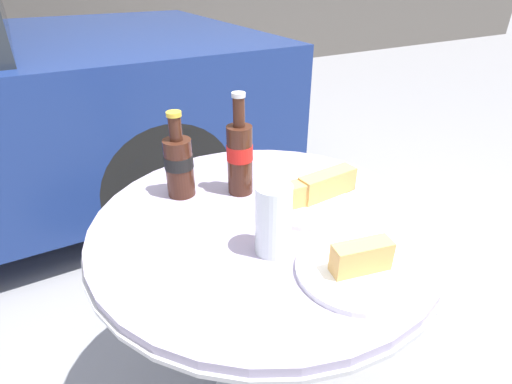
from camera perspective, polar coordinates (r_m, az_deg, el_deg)
name	(u,v)px	position (r m, az deg, el deg)	size (l,w,h in m)	color
bistro_table	(264,267)	(0.98, 1.12, -10.69)	(0.78, 0.78, 0.69)	#B7B7BC
cola_bottle_left	(240,155)	(0.95, -2.33, 5.25)	(0.06, 0.06, 0.25)	#3D1E14
cola_bottle_right	(179,164)	(0.97, -10.95, 3.99)	(0.07, 0.07, 0.21)	#3D1E14
drinking_glass	(273,222)	(0.76, 2.47, -4.36)	(0.07, 0.07, 0.14)	#C68923
lunch_plate_near	(357,267)	(0.76, 14.28, -10.30)	(0.22, 0.22, 0.07)	white
lunch_plate_far	(312,195)	(0.95, 7.98, -0.41)	(0.24, 0.23, 0.07)	white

